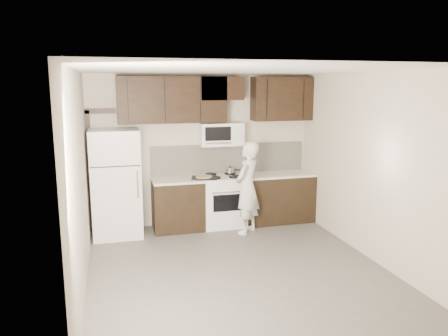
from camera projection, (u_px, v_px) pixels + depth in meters
name	position (u px, v px, depth m)	size (l,w,h in m)	color
floor	(238.00, 270.00, 6.02)	(4.50, 4.50, 0.00)	#555350
back_wall	(202.00, 150.00, 7.90)	(4.00, 4.00, 0.00)	beige
ceiling	(239.00, 70.00, 5.51)	(4.50, 4.50, 0.00)	white
counter_run	(239.00, 200.00, 7.93)	(2.95, 0.64, 0.91)	black
stove	(223.00, 201.00, 7.85)	(0.76, 0.66, 0.94)	white
backsplash	(229.00, 158.00, 8.05)	(2.90, 0.02, 0.54)	beige
upper_cabinets	(216.00, 98.00, 7.61)	(3.48, 0.35, 0.78)	black
microwave	(221.00, 134.00, 7.74)	(0.76, 0.42, 0.40)	white
refrigerator	(116.00, 183.00, 7.25)	(0.80, 0.76, 1.80)	white
door_trim	(92.00, 161.00, 7.40)	(0.50, 0.08, 2.12)	black
saucepan	(230.00, 171.00, 7.94)	(0.27, 0.16, 0.15)	silver
baking_tray	(204.00, 178.00, 7.58)	(0.43, 0.32, 0.02)	black
pizza	(204.00, 177.00, 7.57)	(0.29, 0.29, 0.02)	tan
person	(247.00, 188.00, 7.40)	(0.58, 0.38, 1.59)	silver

